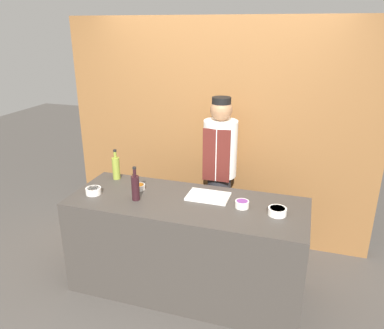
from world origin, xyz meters
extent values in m
plane|color=#4C4742|center=(0.00, 0.00, 0.00)|extent=(14.00, 14.00, 0.00)
cube|color=brown|center=(0.00, 1.08, 1.20)|extent=(3.33, 0.18, 2.40)
cube|color=#3D3833|center=(0.00, 0.00, 0.44)|extent=(2.05, 0.78, 0.89)
cylinder|color=white|center=(0.47, 0.03, 0.92)|extent=(0.11, 0.11, 0.06)
cylinder|color=#703384|center=(0.47, 0.03, 0.94)|extent=(0.09, 0.09, 0.02)
cylinder|color=white|center=(0.76, -0.01, 0.92)|extent=(0.15, 0.15, 0.06)
cylinder|color=green|center=(0.76, -0.01, 0.94)|extent=(0.12, 0.12, 0.02)
cylinder|color=white|center=(-0.84, -0.11, 0.92)|extent=(0.14, 0.14, 0.06)
cylinder|color=red|center=(-0.84, -0.11, 0.94)|extent=(0.11, 0.11, 0.02)
cylinder|color=white|center=(-0.50, 0.10, 0.91)|extent=(0.12, 0.12, 0.05)
cylinder|color=orange|center=(-0.50, 0.10, 0.93)|extent=(0.10, 0.10, 0.01)
cube|color=white|center=(0.16, 0.13, 0.90)|extent=(0.36, 0.24, 0.02)
cylinder|color=black|center=(-0.43, -0.10, 1.00)|extent=(0.07, 0.07, 0.22)
cylinder|color=black|center=(-0.43, -0.10, 1.14)|extent=(0.03, 0.03, 0.07)
cylinder|color=black|center=(-0.43, -0.10, 1.18)|extent=(0.03, 0.03, 0.02)
cylinder|color=olive|center=(-0.81, 0.27, 1.00)|extent=(0.07, 0.07, 0.22)
cylinder|color=olive|center=(-0.81, 0.27, 1.14)|extent=(0.03, 0.03, 0.07)
cylinder|color=black|center=(-0.81, 0.27, 1.18)|extent=(0.03, 0.03, 0.02)
cylinder|color=#28282D|center=(0.12, 0.72, 0.43)|extent=(0.24, 0.24, 0.86)
cylinder|color=white|center=(0.12, 0.72, 1.15)|extent=(0.34, 0.34, 0.57)
cube|color=#561E19|center=(0.12, 0.56, 1.13)|extent=(0.27, 0.02, 0.52)
sphere|color=#9E704C|center=(0.12, 0.72, 1.54)|extent=(0.22, 0.22, 0.22)
cylinder|color=black|center=(0.12, 0.72, 1.62)|extent=(0.18, 0.18, 0.08)
camera|label=1|loc=(0.92, -2.75, 2.30)|focal=35.00mm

